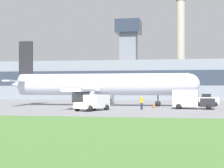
% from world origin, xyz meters
% --- Properties ---
extents(ground_plane, '(400.00, 400.00, 0.00)m').
position_xyz_m(ground_plane, '(0.00, 0.00, 0.00)').
color(ground_plane, gray).
extents(terminal_building, '(77.30, 11.97, 18.67)m').
position_xyz_m(terminal_building, '(-0.05, 37.15, 4.68)').
color(terminal_building, gray).
rests_on(terminal_building, ground_plane).
extents(smokestack_left, '(2.97, 2.97, 30.85)m').
position_xyz_m(smokestack_left, '(11.07, 68.47, 15.55)').
color(smokestack_left, '#B2A899').
rests_on(smokestack_left, ground_plane).
extents(airplane, '(28.41, 23.76, 9.78)m').
position_xyz_m(airplane, '(-0.94, 2.93, 3.04)').
color(airplane, silver).
rests_on(airplane, ground_plane).
extents(pushback_tug, '(3.52, 2.37, 1.77)m').
position_xyz_m(pushback_tug, '(14.62, 5.49, 0.79)').
color(pushback_tug, white).
rests_on(pushback_tug, ground_plane).
extents(baggage_truck, '(5.33, 3.16, 2.42)m').
position_xyz_m(baggage_truck, '(12.15, -2.87, 1.19)').
color(baggage_truck, '#232328').
rests_on(baggage_truck, ground_plane).
extents(fuel_truck, '(3.69, 4.96, 1.84)m').
position_xyz_m(fuel_truck, '(0.85, -8.09, 0.91)').
color(fuel_truck, white).
rests_on(fuel_truck, ground_plane).
extents(ground_crew_person, '(0.50, 0.50, 1.68)m').
position_xyz_m(ground_crew_person, '(6.20, -5.31, 0.86)').
color(ground_crew_person, '#23283D').
rests_on(ground_crew_person, ground_plane).
extents(traffic_cone_near_nose, '(0.58, 0.58, 0.51)m').
position_xyz_m(traffic_cone_near_nose, '(7.36, -0.47, 0.23)').
color(traffic_cone_near_nose, black).
rests_on(traffic_cone_near_nose, ground_plane).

